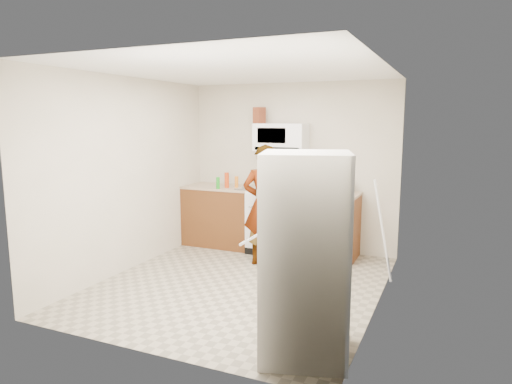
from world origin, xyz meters
The scene contains 20 objects.
floor centered at (0.00, 0.00, 0.00)m, with size 3.60×3.60×0.00m, color gray.
back_wall centered at (0.00, 1.79, 1.25)m, with size 3.20×0.02×2.50m, color beige.
right_wall centered at (1.59, 0.00, 1.25)m, with size 0.02×3.60×2.50m, color beige.
cabinet_left centered at (-1.04, 1.49, 0.45)m, with size 1.12×0.62×0.90m, color brown.
counter_left centered at (-1.04, 1.49, 0.92)m, with size 1.14×0.64×0.04m, color tan.
cabinet_right centered at (0.68, 1.49, 0.45)m, with size 0.80×0.62×0.90m, color brown.
counter_right centered at (0.68, 1.49, 0.92)m, with size 0.82×0.64×0.04m, color tan.
gas_range centered at (-0.10, 1.48, 0.49)m, with size 0.76×0.65×1.13m.
microwave centered at (-0.10, 1.61, 1.70)m, with size 0.76×0.38×0.40m, color white.
person centered at (-0.04, 0.85, 0.82)m, with size 0.60×0.39×1.63m, color tan.
fridge centered at (1.19, -1.27, 0.85)m, with size 0.70×0.70×1.70m, color silver.
kettle centered at (0.88, 1.60, 1.03)m, with size 0.16×0.16×0.20m, color white.
jug centered at (-0.45, 1.62, 2.02)m, with size 0.14×0.14×0.24m, color maroon.
saucepan centered at (-0.33, 1.60, 1.02)m, with size 0.24×0.24×0.13m, color silver.
tray centered at (0.10, 1.35, 0.96)m, with size 0.25×0.16×0.05m, color silver.
bottle_spray centered at (-0.88, 1.37, 1.05)m, with size 0.07×0.07×0.23m, color #BA360E.
bottle_hot_sauce centered at (-0.75, 1.44, 1.02)m, with size 0.06×0.06×0.17m, color orange.
bottle_green_cap centered at (-0.94, 1.20, 1.02)m, with size 0.06×0.06×0.18m, color #198B19.
pot_lid centered at (-0.58, 1.31, 0.94)m, with size 0.25×0.25×0.01m, color white.
broom centered at (1.54, 0.72, 0.64)m, with size 0.03×0.03×1.27m, color silver.
Camera 1 is at (2.27, -4.73, 1.95)m, focal length 32.00 mm.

